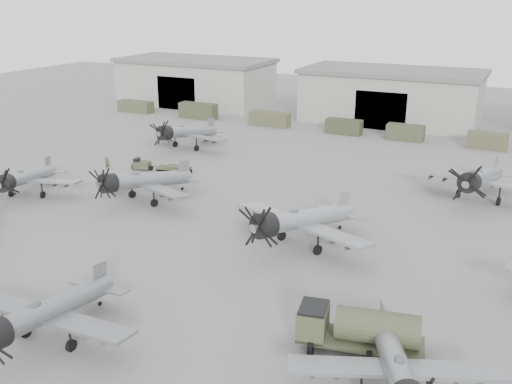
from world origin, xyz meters
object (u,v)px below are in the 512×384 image
aircraft_near_2 (396,367)px  fuel_tanker (359,328)px  aircraft_mid_1 (141,181)px  tug_trailer (154,166)px  aircraft_near_1 (43,313)px  aircraft_mid_2 (299,220)px  aircraft_far_0 (184,132)px  aircraft_far_1 (480,179)px  ground_crew (107,163)px  aircraft_mid_0 (24,178)px

aircraft_near_2 → fuel_tanker: (-2.95, 3.39, -0.42)m
aircraft_mid_1 → tug_trailer: bearing=136.5°
aircraft_near_1 → tug_trailer: bearing=113.3°
fuel_tanker → aircraft_near_1: bearing=-166.9°
aircraft_mid_2 → aircraft_far_0: (-26.26, 23.35, -0.11)m
aircraft_mid_2 → aircraft_far_1: (12.41, 18.64, -0.01)m
aircraft_near_1 → ground_crew: bearing=122.2°
aircraft_mid_2 → aircraft_near_1: bearing=-93.3°
aircraft_mid_0 → aircraft_near_1: bearing=-59.3°
aircraft_near_1 → ground_crew: (-20.88, 30.67, -1.34)m
fuel_tanker → ground_crew: 44.59m
aircraft_near_1 → ground_crew: 37.13m
aircraft_mid_0 → tug_trailer: (6.35, 13.96, -1.59)m
aircraft_mid_0 → aircraft_mid_2: aircraft_mid_2 is taller
tug_trailer → aircraft_mid_2: bearing=-41.5°
aircraft_near_2 → ground_crew: size_ratio=6.76×
aircraft_near_1 → aircraft_mid_1: aircraft_mid_1 is taller
aircraft_near_1 → aircraft_mid_0: size_ratio=1.02×
aircraft_far_0 → ground_crew: (-3.10, -12.56, -1.52)m
aircraft_mid_0 → aircraft_far_0: size_ratio=0.90×
aircraft_far_1 → aircraft_near_1: bearing=-108.8°
aircraft_mid_2 → aircraft_mid_1: bearing=-170.1°
aircraft_mid_0 → ground_crew: size_ratio=7.10×
aircraft_mid_1 → aircraft_near_2: bearing=-14.6°
tug_trailer → aircraft_mid_1: bearing=-73.8°
fuel_tanker → aircraft_mid_0: bearing=153.2°
aircraft_near_2 → aircraft_near_1: bearing=169.6°
aircraft_near_1 → fuel_tanker: (17.28, 7.61, -0.53)m
aircraft_far_1 → fuel_tanker: aircraft_far_1 is taller
aircraft_mid_2 → aircraft_far_1: bearing=76.2°
aircraft_far_1 → tug_trailer: size_ratio=1.86×
aircraft_far_0 → tug_trailer: (2.17, -10.28, -1.81)m
aircraft_far_1 → tug_trailer: 36.98m
aircraft_near_2 → aircraft_far_1: size_ratio=0.82×
fuel_tanker → tug_trailer: size_ratio=1.06×
aircraft_mid_2 → aircraft_far_1: aircraft_mid_2 is taller
fuel_tanker → tug_trailer: fuel_tanker is taller
aircraft_near_1 → fuel_tanker: size_ratio=1.54×
aircraft_far_1 → tug_trailer: aircraft_far_1 is taller
aircraft_near_2 → aircraft_mid_2: 19.57m
aircraft_mid_0 → tug_trailer: bearing=47.1°
aircraft_near_1 → ground_crew: aircraft_near_1 is taller
aircraft_near_2 → ground_crew: aircraft_near_2 is taller
aircraft_near_2 → aircraft_mid_1: 35.78m
aircraft_mid_0 → aircraft_mid_1: (11.83, 4.16, 0.16)m
aircraft_far_0 → aircraft_mid_2: bearing=-33.3°
aircraft_near_1 → aircraft_near_2: (20.23, 4.23, -0.11)m
aircraft_near_2 → fuel_tanker: size_ratio=1.44×
fuel_tanker → tug_trailer: 41.53m
tug_trailer → aircraft_near_1: bearing=-77.7°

